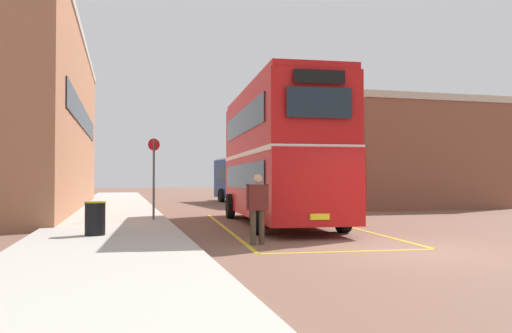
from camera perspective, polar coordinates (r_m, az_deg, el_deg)
name	(u,v)px	position (r m, az deg, el deg)	size (l,w,h in m)	color
ground_plane	(250,211)	(25.39, -0.65, -4.99)	(135.60, 135.60, 0.00)	brown
sidewalk_left	(114,209)	(27.02, -15.46, -4.57)	(4.00, 57.60, 0.14)	#B2ADA3
brick_building_left	(30,122)	(28.55, -23.75, 4.54)	(5.22, 23.16, 8.96)	#9E6647
depot_building_right	(365,158)	(35.41, 12.04, 0.94)	(8.67, 17.41, 6.00)	brown
double_decker_bus	(278,153)	(18.16, 2.47, 1.48)	(3.42, 9.91, 4.75)	black
single_deck_bus	(253,178)	(32.82, -0.28, -1.30)	(3.50, 9.84, 3.02)	black
pedestrian_boarding	(257,204)	(12.59, 0.16, -4.14)	(0.58, 0.27, 1.73)	#473828
litter_bin	(95,218)	(14.10, -17.43, -5.50)	(0.55, 0.55, 0.88)	black
bus_stop_sign	(154,171)	(18.89, -11.28, -0.51)	(0.43, 0.15, 2.93)	#4C4C51
bay_marking_yellow	(294,229)	(16.42, 4.19, -6.99)	(5.14, 12.06, 0.01)	gold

